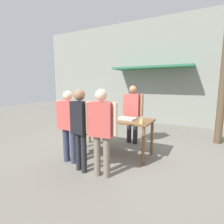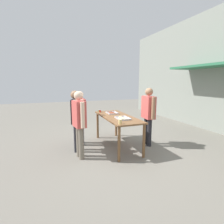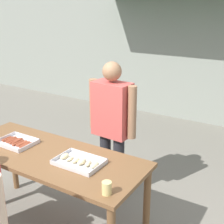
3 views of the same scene
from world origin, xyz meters
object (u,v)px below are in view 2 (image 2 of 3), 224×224
Objects in this scene: condiment_jar_mustard at (99,111)px; person_customer_waiting_in_line at (75,115)px; food_tray_sausages at (112,113)px; person_server_behind_table at (148,112)px; beer_cup at (120,122)px; food_tray_buns at (123,118)px; condiment_jar_ketchup at (100,111)px; person_customer_holding_hotdog at (80,114)px; person_customer_with_cup at (79,119)px.

person_customer_waiting_in_line is (0.81, -0.88, 0.05)m from condiment_jar_mustard.
food_tray_sausages is 0.52m from condiment_jar_mustard.
condiment_jar_mustard is 0.05× the size of person_server_behind_table.
beer_cup is 0.07× the size of person_customer_waiting_in_line.
person_server_behind_table is at bearing 102.24° from food_tray_buns.
condiment_jar_ketchup is 0.05× the size of person_customer_holding_hotdog.
condiment_jar_mustard is 1.20m from person_customer_waiting_in_line.
person_server_behind_table is at bearing 47.63° from condiment_jar_mustard.
condiment_jar_ketchup is 1.48m from person_customer_with_cup.
condiment_jar_mustard reaches higher than food_tray_sausages.
person_customer_with_cup is (1.20, -0.87, 0.05)m from condiment_jar_ketchup.
beer_cup is at bearing -30.01° from food_tray_buns.
beer_cup is 0.07× the size of person_customer_holding_hotdog.
person_server_behind_table is at bearing -84.37° from person_customer_waiting_in_line.
condiment_jar_mustard is at bearing -63.77° from person_customer_holding_hotdog.
person_customer_with_cup is 1.01× the size of person_customer_waiting_in_line.
condiment_jar_ketchup is (-0.35, -0.28, 0.02)m from food_tray_sausages.
person_customer_with_cup is at bearing -80.17° from person_server_behind_table.
food_tray_sausages is at bearing 38.35° from condiment_jar_ketchup.
person_customer_waiting_in_line is (-0.47, -0.02, 0.00)m from person_customer_with_cup.
person_customer_holding_hotdog is at bearing -10.88° from person_customer_waiting_in_line.
food_tray_sausages is at bearing 168.09° from beer_cup.
beer_cup is at bearing -154.01° from person_customer_holding_hotdog.
food_tray_buns is at bearing -134.29° from person_customer_holding_hotdog.
beer_cup is 1.57m from person_customer_holding_hotdog.
condiment_jar_ketchup is at bearing -44.72° from person_customer_with_cup.
person_server_behind_table is 1.06× the size of person_customer_holding_hotdog.
person_server_behind_table is at bearing 54.49° from food_tray_sausages.
person_customer_holding_hotdog is 0.53m from person_customer_waiting_in_line.
food_tray_sausages is at bearing -59.42° from person_customer_waiting_in_line.
food_tray_sausages is 1.33m from beer_cup.
person_customer_with_cup reaches higher than condiment_jar_mustard.
food_tray_sausages is at bearing 179.92° from food_tray_buns.
person_server_behind_table reaches higher than beer_cup.
person_server_behind_table reaches higher than person_customer_with_cup.
person_customer_waiting_in_line reaches higher than food_tray_sausages.
person_customer_holding_hotdog is at bearing -20.21° from person_customer_with_cup.
beer_cup is at bearing -126.54° from person_customer_with_cup.
beer_cup is 1.29m from person_customer_waiting_in_line.
food_tray_sausages is 4.88× the size of condiment_jar_ketchup.
beer_cup reaches higher than food_tray_sausages.
person_customer_waiting_in_line is (0.73, -0.89, 0.05)m from condiment_jar_ketchup.
food_tray_buns is 0.92m from person_server_behind_table.
food_tray_sausages is 0.88× the size of food_tray_buns.
food_tray_buns is 0.28× the size of person_customer_holding_hotdog.
food_tray_buns is 1.30m from condiment_jar_mustard.
person_customer_with_cup reaches higher than person_customer_waiting_in_line.
person_server_behind_table reaches higher than food_tray_buns.
person_server_behind_table is 1.99m from person_customer_holding_hotdog.
condiment_jar_ketchup is at bearing -69.89° from person_customer_holding_hotdog.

